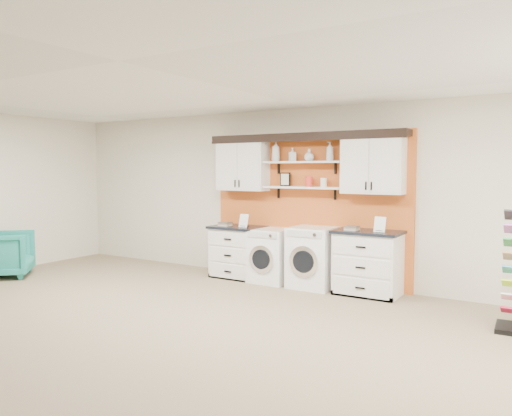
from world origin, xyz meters
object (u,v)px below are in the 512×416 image
Objects in this scene: dryer at (313,257)px; armchair at (5,254)px; washer at (272,255)px; base_cabinet_left at (238,252)px; base_cabinet_right at (368,263)px.

dryer reaches higher than armchair.
armchair is (-4.03, -2.06, -0.04)m from washer.
base_cabinet_left is 0.95× the size of dryer.
base_cabinet_left is 1.04× the size of armchair.
base_cabinet_right is 0.87m from dryer.
dryer is at bearing -179.78° from base_cabinet_right.
washer is (-1.60, -0.00, -0.04)m from base_cabinet_right.
base_cabinet_right is (2.26, -0.00, 0.03)m from base_cabinet_left.
dryer is at bearing -0.14° from base_cabinet_left.
base_cabinet_right is at bearing -115.02° from armchair.
base_cabinet_left reaches higher than armchair.
base_cabinet_left is 2.26m from base_cabinet_right.
base_cabinet_right is 1.13× the size of armchair.
base_cabinet_right is at bearing 0.12° from washer.
base_cabinet_right is 5.99m from armchair.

